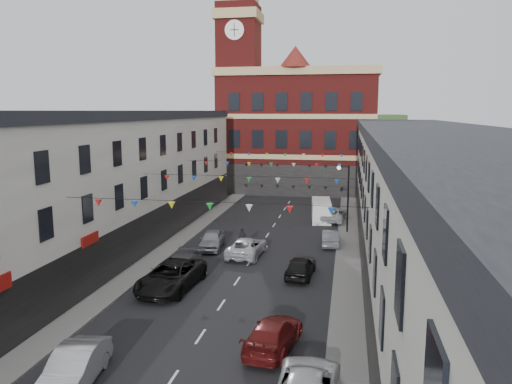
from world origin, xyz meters
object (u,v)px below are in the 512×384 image
Objects in this scene: moving_car at (247,247)px; white_van at (321,210)px; car_left_c at (171,276)px; car_right_c at (273,334)px; car_left_e at (212,240)px; car_left_d at (180,269)px; car_right_e at (330,238)px; car_right_f at (334,214)px; car_left_b at (74,368)px; car_right_d at (300,267)px; street_lamp at (345,190)px; pedestrian at (242,239)px.

white_van is (4.77, 13.13, 0.33)m from moving_car.
car_left_c is 1.26× the size of car_right_c.
car_left_d is at bearing -96.54° from car_left_e.
car_right_f is at bearing -92.79° from car_right_e.
car_left_c reaches higher than car_left_b.
car_left_b is at bearing 80.80° from car_right_f.
car_right_d reaches higher than car_right_e.
street_lamp reaches higher than car_left_b.
car_left_b is at bearing -90.44° from car_left_d.
moving_car is (-6.01, -4.10, 0.06)m from car_right_e.
car_left_c is 14.94m from car_right_e.
pedestrian is at bearing -119.56° from white_van.
car_right_e is (9.10, 2.68, -0.09)m from car_left_e.
pedestrian is at bearing 67.50° from car_right_f.
car_left_d is 1.12× the size of car_right_c.
street_lamp is at bearing 62.18° from car_left_c.
car_left_c is at bearing -115.78° from white_van.
moving_car reaches higher than car_right_e.
car_right_c reaches higher than car_right_e.
car_left_d is at bearing 71.40° from car_right_f.
car_left_c reaches higher than moving_car.
car_right_c is 0.94× the size of moving_car.
car_left_b is 32.78m from white_van.
car_right_c is 16.14m from pedestrian.
car_left_e is 1.05× the size of car_right_d.
pedestrian is at bearing -137.26° from street_lamp.
car_left_c is 8.31m from car_right_d.
car_right_d is (7.47, 14.58, -0.06)m from car_left_b.
car_right_d is (7.47, 3.64, -0.14)m from car_left_c.
car_right_d reaches higher than car_right_c.
street_lamp is 1.21× the size of moving_car.
car_left_e is 9.49m from car_right_e.
car_left_e is at bearing 89.56° from car_left_d.
street_lamp is 29.07m from car_left_b.
car_right_e is at bearing 56.87° from car_left_c.
car_left_b is at bearing 40.20° from car_right_c.
moving_car is 2.79× the size of pedestrian.
car_left_d is at bearing 19.14° from car_right_d.
car_left_b is 18.94m from moving_car.
pedestrian reaches higher than car_left_e.
car_left_d is 1.24× the size of car_left_e.
white_van reaches higher than car_right_c.
car_left_d is 10.81m from car_right_c.
car_right_e is at bearing -97.02° from car_right_d.
street_lamp is 11.41m from moving_car.
car_right_f is at bearing 64.17° from car_left_d.
pedestrian is (-6.62, -2.83, 0.26)m from car_right_e.
white_van is at bearing -84.97° from car_right_e.
moving_car is at bearing 73.02° from car_left_b.
car_left_b is at bearing 84.19° from moving_car.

